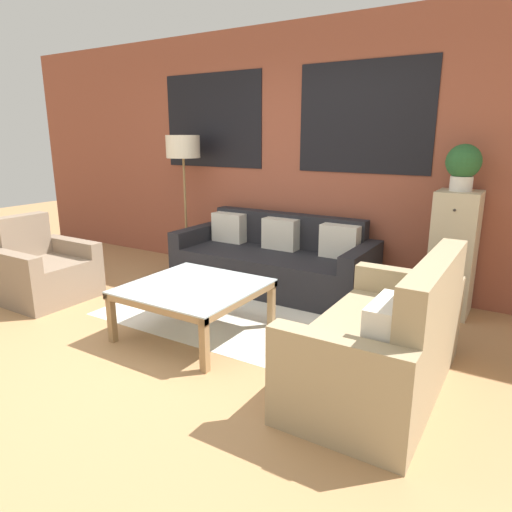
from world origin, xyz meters
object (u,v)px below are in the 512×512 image
object	(u,v)px
couch_dark	(274,262)
armchair_corner	(43,272)
floor_lamp	(183,152)
coffee_table	(194,292)
drawer_cabinet	(453,254)
potted_plant	(463,165)
settee_vintage	(385,345)

from	to	relation	value
couch_dark	armchair_corner	world-z (taller)	armchair_corner
couch_dark	floor_lamp	xyz separation A→B (m)	(-1.31, 0.09, 1.15)
coffee_table	floor_lamp	xyz separation A→B (m)	(-1.36, 1.53, 1.06)
couch_dark	drawer_cabinet	distance (m)	1.82
drawer_cabinet	potted_plant	xyz separation A→B (m)	(0.00, 0.00, 0.80)
couch_dark	coffee_table	bearing A→B (deg)	-88.02
couch_dark	potted_plant	xyz separation A→B (m)	(1.78, 0.20, 1.10)
settee_vintage	armchair_corner	xyz separation A→B (m)	(-3.48, -0.11, -0.03)
couch_dark	potted_plant	distance (m)	2.10
drawer_cabinet	coffee_table	bearing A→B (deg)	-136.71
couch_dark	potted_plant	size ratio (longest dim) A/B	5.32
settee_vintage	coffee_table	bearing A→B (deg)	179.36
couch_dark	settee_vintage	distance (m)	2.20
armchair_corner	floor_lamp	world-z (taller)	floor_lamp
settee_vintage	floor_lamp	bearing A→B (deg)	152.48
floor_lamp	potted_plant	distance (m)	3.10
couch_dark	coffee_table	world-z (taller)	couch_dark
couch_dark	armchair_corner	distance (m)	2.40
settee_vintage	potted_plant	xyz separation A→B (m)	(0.13, 1.65, 1.07)
couch_dark	drawer_cabinet	world-z (taller)	drawer_cabinet
settee_vintage	drawer_cabinet	bearing A→B (deg)	85.52
coffee_table	drawer_cabinet	distance (m)	2.39
couch_dark	floor_lamp	size ratio (longest dim) A/B	1.33
couch_dark	potted_plant	world-z (taller)	potted_plant
settee_vintage	drawer_cabinet	world-z (taller)	drawer_cabinet
couch_dark	coffee_table	xyz separation A→B (m)	(0.05, -1.43, 0.09)
coffee_table	potted_plant	size ratio (longest dim) A/B	2.50
armchair_corner	coffee_table	distance (m)	1.88
armchair_corner	couch_dark	bearing A→B (deg)	40.48
couch_dark	floor_lamp	bearing A→B (deg)	175.91
couch_dark	coffee_table	size ratio (longest dim) A/B	2.13
drawer_cabinet	potted_plant	distance (m)	0.80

